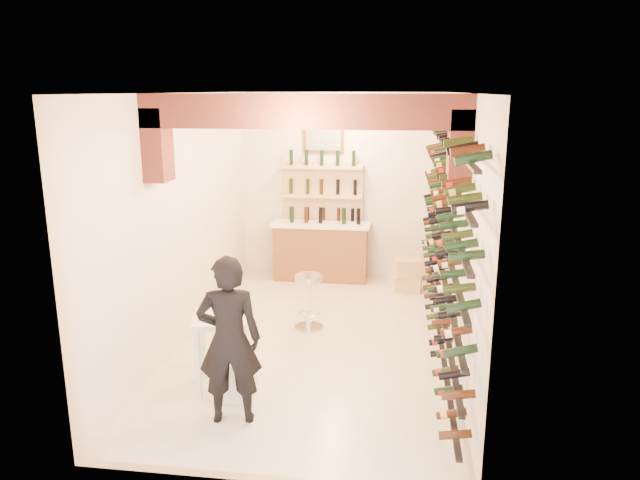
# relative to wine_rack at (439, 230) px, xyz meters

# --- Properties ---
(ground) EXTENTS (6.00, 6.00, 0.00)m
(ground) POSITION_rel_wine_rack_xyz_m (-1.53, 0.00, -1.55)
(ground) COLOR beige
(ground) RESTS_ON ground
(room_shell) EXTENTS (3.52, 6.02, 3.21)m
(room_shell) POSITION_rel_wine_rack_xyz_m (-1.53, -0.26, 0.70)
(room_shell) COLOR silver
(room_shell) RESTS_ON ground
(wine_rack) EXTENTS (0.32, 5.70, 2.56)m
(wine_rack) POSITION_rel_wine_rack_xyz_m (0.00, 0.00, 0.00)
(wine_rack) COLOR black
(wine_rack) RESTS_ON ground
(back_counter) EXTENTS (1.70, 0.62, 1.29)m
(back_counter) POSITION_rel_wine_rack_xyz_m (-1.83, 2.65, -1.02)
(back_counter) COLOR brown
(back_counter) RESTS_ON ground
(back_shelving) EXTENTS (1.40, 0.31, 2.73)m
(back_shelving) POSITION_rel_wine_rack_xyz_m (-1.83, 2.89, -0.38)
(back_shelving) COLOR #DAAD7B
(back_shelving) RESTS_ON ground
(tasting_table) EXTENTS (0.69, 0.69, 1.02)m
(tasting_table) POSITION_rel_wine_rack_xyz_m (-2.40, -1.41, -0.86)
(tasting_table) COLOR white
(tasting_table) RESTS_ON ground
(white_stool) EXTENTS (0.36, 0.36, 0.45)m
(white_stool) POSITION_rel_wine_rack_xyz_m (-2.16, -1.62, -1.33)
(white_stool) COLOR white
(white_stool) RESTS_ON ground
(person) EXTENTS (0.70, 0.52, 1.72)m
(person) POSITION_rel_wine_rack_xyz_m (-2.11, -2.06, -0.69)
(person) COLOR black
(person) RESTS_ON ground
(chrome_barstool) EXTENTS (0.40, 0.40, 0.78)m
(chrome_barstool) POSITION_rel_wine_rack_xyz_m (-1.70, 0.38, -1.10)
(chrome_barstool) COLOR silver
(chrome_barstool) RESTS_ON ground
(crate_lower) EXTENTS (0.46, 0.35, 0.26)m
(crate_lower) POSITION_rel_wine_rack_xyz_m (-0.31, 2.20, -1.42)
(crate_lower) COLOR tan
(crate_lower) RESTS_ON ground
(crate_upper) EXTENTS (0.56, 0.44, 0.29)m
(crate_upper) POSITION_rel_wine_rack_xyz_m (-0.31, 2.20, -1.15)
(crate_upper) COLOR tan
(crate_upper) RESTS_ON crate_lower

